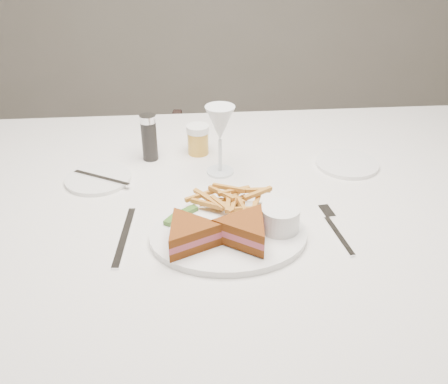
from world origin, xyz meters
The scene contains 3 objects.
table centered at (0.04, 0.36, 0.38)m, with size 1.58×1.05×0.75m, color silver.
chair_far centered at (0.13, 1.23, 0.29)m, with size 0.57×0.53×0.59m, color #402C27.
table_setting centered at (0.04, 0.31, 0.79)m, with size 0.79×0.59×0.18m.
Camera 1 is at (-0.01, -0.61, 1.35)m, focal length 40.00 mm.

